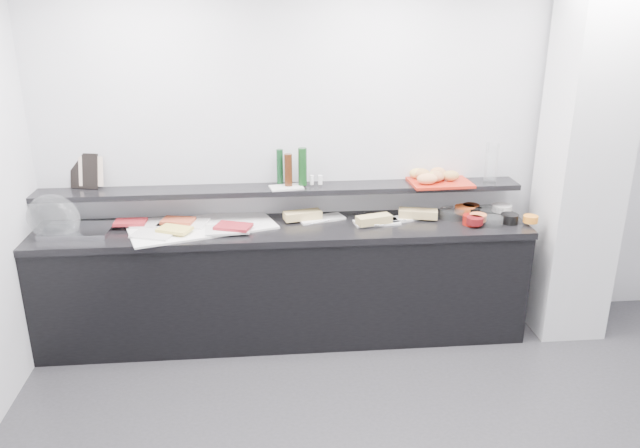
{
  "coord_description": "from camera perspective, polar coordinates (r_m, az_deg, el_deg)",
  "views": [
    {
      "loc": [
        -0.82,
        -2.6,
        2.47
      ],
      "look_at": [
        -0.45,
        1.45,
        1.0
      ],
      "focal_mm": 35.0,
      "sensor_mm": 36.0,
      "label": 1
    }
  ],
  "objects": [
    {
      "name": "bread_roll_n",
      "position": [
        4.85,
        9.15,
        4.58
      ],
      "size": [
        0.17,
        0.14,
        0.08
      ],
      "primitive_type": "ellipsoid",
      "rotation": [
        0.0,
        0.0,
        -0.32
      ],
      "color": "#BB8447",
      "rests_on": "bread_tray"
    },
    {
      "name": "shaker_pepper",
      "position": [
        4.67,
        -0.76,
        4.05
      ],
      "size": [
        0.04,
        0.04,
        0.07
      ],
      "primitive_type": "cylinder",
      "rotation": [
        0.0,
        0.0,
        0.33
      ],
      "color": "white",
      "rests_on": "condiment_tray"
    },
    {
      "name": "fill_red_jam",
      "position": [
        4.68,
        13.98,
        0.31
      ],
      "size": [
        0.16,
        0.16,
        0.05
      ],
      "primitive_type": "cylinder",
      "rotation": [
        0.0,
        0.0,
        -0.37
      ],
      "color": "#570C0F",
      "rests_on": "bowl_red_jam"
    },
    {
      "name": "bread_roll_se",
      "position": [
        4.83,
        11.89,
        4.33
      ],
      "size": [
        0.13,
        0.1,
        0.08
      ],
      "primitive_type": "ellipsoid",
      "rotation": [
        0.0,
        0.0,
        -0.15
      ],
      "color": "#B38744",
      "rests_on": "bread_tray"
    },
    {
      "name": "bread_tray",
      "position": [
        4.82,
        10.91,
        3.75
      ],
      "size": [
        0.47,
        0.34,
        0.02
      ],
      "primitive_type": "cube",
      "rotation": [
        0.0,
        0.0,
        0.05
      ],
      "color": "red",
      "rests_on": "wall_shelf"
    },
    {
      "name": "sandwich_plate_right",
      "position": [
        4.75,
        7.56,
        0.49
      ],
      "size": [
        0.33,
        0.23,
        0.01
      ],
      "primitive_type": "cube",
      "rotation": [
        0.0,
        0.0,
        0.35
      ],
      "color": "silver",
      "rests_on": "counter_top"
    },
    {
      "name": "bottle_brown",
      "position": [
        4.62,
        -2.92,
        4.95
      ],
      "size": [
        0.07,
        0.07,
        0.24
      ],
      "primitive_type": "cylinder",
      "rotation": [
        0.0,
        0.0,
        -0.34
      ],
      "color": "#3A1A0A",
      "rests_on": "condiment_tray"
    },
    {
      "name": "sandwich_food_left",
      "position": [
        4.67,
        -1.61,
        0.82
      ],
      "size": [
        0.3,
        0.17,
        0.06
      ],
      "primitive_type": "cube",
      "rotation": [
        0.0,
        0.0,
        0.23
      ],
      "color": "tan",
      "rests_on": "sandwich_plate_left"
    },
    {
      "name": "buffet_cabinet",
      "position": [
        4.76,
        -3.29,
        -5.59
      ],
      "size": [
        3.6,
        0.6,
        0.85
      ],
      "primitive_type": "cube",
      "color": "black",
      "rests_on": "ground"
    },
    {
      "name": "sandwich_plate_left",
      "position": [
        4.71,
        0.11,
        0.5
      ],
      "size": [
        0.38,
        0.25,
        0.01
      ],
      "primitive_type": "cube",
      "rotation": [
        0.0,
        0.0,
        0.31
      ],
      "color": "white",
      "rests_on": "counter_top"
    },
    {
      "name": "tongs_right",
      "position": [
        4.66,
        6.96,
        0.29
      ],
      "size": [
        0.16,
        0.03,
        0.01
      ],
      "primitive_type": "cylinder",
      "rotation": [
        0.0,
        1.57,
        0.11
      ],
      "color": "silver",
      "rests_on": "sandwich_plate_right"
    },
    {
      "name": "bread_roll_ne",
      "position": [
        4.9,
        10.72,
        4.66
      ],
      "size": [
        0.12,
        0.08,
        0.08
      ],
      "primitive_type": "ellipsoid",
      "rotation": [
        0.0,
        0.0,
        -0.07
      ],
      "color": "#D0884F",
      "rests_on": "bread_tray"
    },
    {
      "name": "platter_meat_a",
      "position": [
        4.73,
        -15.02,
        0.09
      ],
      "size": [
        0.31,
        0.21,
        0.01
      ],
      "primitive_type": "cube",
      "rotation": [
        0.0,
        0.0,
        -0.03
      ],
      "color": "silver",
      "rests_on": "linen_runner"
    },
    {
      "name": "tongs_mid",
      "position": [
        4.55,
        4.84,
        -0.11
      ],
      "size": [
        0.16,
        0.02,
        0.01
      ],
      "primitive_type": "cylinder",
      "rotation": [
        0.0,
        1.57,
        -0.06
      ],
      "color": "#B2B5B9",
      "rests_on": "sandwich_plate_mid"
    },
    {
      "name": "condiment_tray",
      "position": [
        4.63,
        -3.1,
        3.36
      ],
      "size": [
        0.26,
        0.19,
        0.01
      ],
      "primitive_type": "cube",
      "rotation": [
        0.0,
        0.0,
        0.18
      ],
      "color": "silver",
      "rests_on": "wall_shelf"
    },
    {
      "name": "fill_glass_salmon",
      "position": [
        4.76,
        14.25,
        0.59
      ],
      "size": [
        0.16,
        0.16,
        0.05
      ],
      "primitive_type": "cylinder",
      "rotation": [
        0.0,
        0.0,
        -0.38
      ],
      "color": "orange",
      "rests_on": "bowl_glass_salmon"
    },
    {
      "name": "bread_roll_mide",
      "position": [
        4.84,
        10.93,
        4.46
      ],
      "size": [
        0.13,
        0.09,
        0.08
      ],
      "primitive_type": "ellipsoid",
      "rotation": [
        0.0,
        0.0,
        0.07
      ],
      "color": "#AE7042",
      "rests_on": "bread_tray"
    },
    {
      "name": "bowl_red_jam",
      "position": [
        4.73,
        13.73,
        0.37
      ],
      "size": [
        0.17,
        0.17,
        0.07
      ],
      "primitive_type": "cylinder",
      "rotation": [
        0.0,
        0.0,
        -0.27
      ],
      "color": "maroon",
      "rests_on": "counter_top"
    },
    {
      "name": "wall_shelf",
      "position": [
        4.67,
        -3.54,
        3.17
      ],
      "size": [
        3.6,
        0.25,
        0.04
      ],
      "primitive_type": "cube",
      "color": "black",
      "rests_on": "back_wall"
    },
    {
      "name": "bread_roll_sw",
      "position": [
        4.71,
        9.77,
        4.09
      ],
      "size": [
        0.16,
        0.1,
        0.08
      ],
      "primitive_type": "ellipsoid",
      "rotation": [
        0.0,
        0.0,
        -0.0
      ],
      "color": "#D88B52",
      "rests_on": "bread_tray"
    },
    {
      "name": "column",
      "position": [
        4.97,
        22.88,
        5.29
      ],
      "size": [
        0.5,
        0.5,
        2.7
      ],
      "primitive_type": "cube",
      "color": "silver",
      "rests_on": "ground"
    },
    {
      "name": "linen_runner",
      "position": [
        4.62,
        -10.72,
        -0.24
      ],
      "size": [
        1.13,
        0.78,
        0.01
      ],
      "primitive_type": "cube",
      "rotation": [
        0.0,
        0.0,
        0.32
      ],
      "color": "white",
      "rests_on": "counter_top"
    },
    {
      "name": "platter_meat_b",
      "position": [
        4.49,
        -8.5,
        -0.51
      ],
      "size": [
        0.32,
        0.23,
        0.01
      ],
      "primitive_type": "cube",
      "rotation": [
        0.0,
        0.0,
        0.08
      ],
      "color": "silver",
      "rests_on": "linen_runner"
    },
    {
      "name": "bread_roll_midw",
      "position": [
        4.78,
        10.4,
        4.3
      ],
      "size": [
        0.17,
        0.13,
        0.08
      ],
      "primitive_type": "ellipsoid",
      "rotation": [
        0.0,
        0.0,
        0.29
      ],
      "color": "#B69145",
      "rests_on": "bread_tray"
    },
    {
      "name": "platter_cheese",
      "position": [
        4.5,
        -15.0,
        -0.91
      ],
      "size": [
        0.33,
        0.27,
        0.01
      ],
      "primitive_type": "cube",
      "rotation": [
        0.0,
        0.0,
        -0.33
      ],
      "color": "silver",
      "rests_on": "linen_runner"
    },
    {
      "name": "back_wall",
      "position": [
        4.8,
        4.78,
        6.33
      ],
      "size": [
        5.0,
        0.02,
        2.7
      ],
      "primitive_type": "cube",
      "color": "silver",
      "rests_on": "ground"
    },
    {
      "name": "sandwich_food_right",
      "position": [
        4.76,
        8.95,
        0.96
      ],
      "size": [
        0.31,
        0.18,
        0.06
      ],
      "primitive_type": "cube",
      "rotation": [
        0.0,
        0.0,
        -0.24
      ],
      "color": "tan",
      "rests_on": "sandwich_plate_right"
    },
    {
      "name": "print_art",
      "position": [
        4.88,
        -20.22,
        4.55
      ],
      "size": [
        0.19,
        0.08,
        0.22
      ],
      "primitive_type": "cube",
      "rotation": [
        -0.21,
        0.0,
        -0.17
      ],
      "color": "beige",
      "rests_on": "framed_print"
    },
    {
      "name": "cloche_base",
      "position": [
        4.75,
        -21.28,
        -0.58
      ],
      "size": [
        0.49,
        0.34,
        0.04
      ],
      "primitive_type": "cube",
      "rotation": [
        0.0,
        0.0,
        -0.06
      ],
      "color": "silver",
      "rests_on": "counter_top"
    },
    {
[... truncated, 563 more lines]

